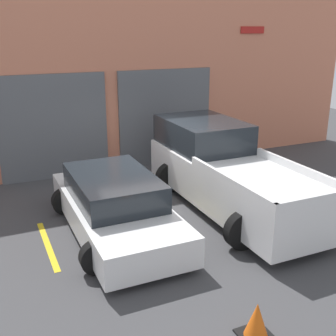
% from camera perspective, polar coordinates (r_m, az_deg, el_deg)
% --- Properties ---
extents(ground_plane, '(28.00, 28.00, 0.00)m').
position_cam_1_polar(ground_plane, '(10.66, -1.40, -4.66)').
color(ground_plane, '#3D3D3F').
extents(shophouse_building, '(16.96, 0.68, 5.26)m').
position_cam_1_polar(shophouse_building, '(13.00, -7.31, 11.29)').
color(shophouse_building, '#D17A5B').
rests_on(shophouse_building, ground).
extents(pickup_truck, '(2.46, 5.54, 1.92)m').
position_cam_1_polar(pickup_truck, '(10.31, 7.75, -0.35)').
color(pickup_truck, white).
rests_on(pickup_truck, ground).
extents(sedan_white, '(2.21, 4.52, 1.27)m').
position_cam_1_polar(sedan_white, '(9.02, -7.21, -5.08)').
color(sedan_white, white).
rests_on(sedan_white, ground).
extents(parking_stripe_far_left, '(0.12, 2.20, 0.01)m').
position_cam_1_polar(parking_stripe_far_left, '(8.98, -15.98, -10.00)').
color(parking_stripe_far_left, gold).
rests_on(parking_stripe_far_left, ground).
extents(parking_stripe_left, '(0.12, 2.20, 0.01)m').
position_cam_1_polar(parking_stripe_left, '(9.71, 1.23, -7.00)').
color(parking_stripe_left, gold).
rests_on(parking_stripe_left, ground).
extents(parking_stripe_centre, '(0.12, 2.20, 0.01)m').
position_cam_1_polar(parking_stripe_centre, '(11.18, 14.80, -4.15)').
color(parking_stripe_centre, gold).
rests_on(parking_stripe_centre, ground).
extents(traffic_cone, '(0.47, 0.47, 0.55)m').
position_cam_1_polar(traffic_cone, '(6.40, 11.91, -19.69)').
color(traffic_cone, black).
rests_on(traffic_cone, ground).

